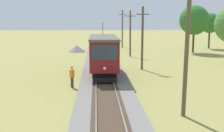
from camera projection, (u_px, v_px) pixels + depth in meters
The scene contains 10 objects.
red_tram at pixel (103, 54), 27.83m from camera, with size 2.60×8.54×4.79m.
freight_car at pixel (100, 42), 48.06m from camera, with size 2.40×5.20×2.31m.
utility_pole_near_tram at pixel (187, 45), 15.90m from camera, with size 1.40×0.57×8.03m.
utility_pole_mid at pixel (142, 38), 31.14m from camera, with size 1.40×0.31×6.75m.
utility_pole_far at pixel (130, 33), 42.11m from camera, with size 1.40×0.54×6.63m.
utility_pole_distant at pixel (122, 29), 54.67m from camera, with size 1.40×0.29×6.99m.
gravel_pile at pixel (77, 49), 48.10m from camera, with size 3.04×3.04×1.12m, color gray.
track_worker at pixel (72, 75), 23.44m from camera, with size 0.42×0.45×1.78m.
tree_left_near at pixel (194, 20), 46.33m from camera, with size 4.70×4.70×7.58m.
tree_right_far at pixel (210, 23), 52.81m from camera, with size 3.66×3.66×6.48m.
Camera 1 is at (-0.69, -5.69, 5.56)m, focal length 46.74 mm.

